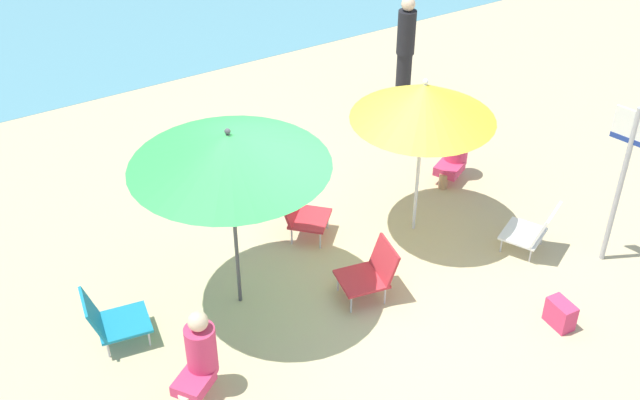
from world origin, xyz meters
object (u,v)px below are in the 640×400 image
at_px(umbrella_yellow, 424,102).
at_px(beach_chair_a, 110,319).
at_px(beach_chair_d, 371,271).
at_px(warning_sign, 626,164).
at_px(person_a, 199,356).
at_px(beach_chair_b, 301,212).
at_px(beach_bag, 560,314).
at_px(umbrella_green, 229,150).
at_px(person_c, 455,147).
at_px(person_b, 405,48).
at_px(beach_chair_c, 534,230).

distance_m(umbrella_yellow, beach_chair_a, 3.99).
height_order(beach_chair_a, beach_chair_d, beach_chair_d).
bearing_deg(warning_sign, person_a, 158.60).
distance_m(beach_chair_b, beach_bag, 3.10).
relative_size(umbrella_green, beach_chair_b, 2.97).
distance_m(beach_chair_b, person_c, 2.34).
xyz_separation_m(umbrella_green, person_a, (-0.86, -0.97, -1.41)).
height_order(umbrella_yellow, person_b, umbrella_yellow).
bearing_deg(person_c, beach_chair_a, -20.03).
xyz_separation_m(umbrella_green, beach_chair_b, (1.13, 0.67, -1.55)).
distance_m(beach_chair_c, beach_chair_d, 2.04).
bearing_deg(beach_bag, person_c, 74.01).
bearing_deg(person_b, beach_chair_c, -134.12).
height_order(beach_chair_b, person_c, person_c).
bearing_deg(person_c, beach_chair_d, 4.15).
bearing_deg(person_b, warning_sign, -124.62).
height_order(umbrella_green, person_c, umbrella_green).
relative_size(beach_chair_d, beach_bag, 2.09).
bearing_deg(person_a, beach_chair_b, -176.57).
bearing_deg(beach_chair_b, warning_sign, 5.99).
height_order(umbrella_green, warning_sign, umbrella_green).
bearing_deg(umbrella_green, person_c, 12.25).
bearing_deg(person_a, person_c, 165.75).
xyz_separation_m(umbrella_yellow, person_c, (1.10, 0.65, -1.25)).
height_order(beach_chair_b, beach_chair_d, beach_chair_d).
bearing_deg(beach_chair_b, beach_bag, -16.32).
bearing_deg(beach_bag, umbrella_green, 143.04).
height_order(beach_chair_b, beach_bag, beach_chair_b).
distance_m(beach_chair_a, beach_chair_c, 4.74).
xyz_separation_m(umbrella_green, beach_bag, (2.67, -2.01, -1.74)).
bearing_deg(umbrella_yellow, person_c, 30.53).
bearing_deg(person_b, person_a, -173.11).
distance_m(umbrella_green, beach_chair_b, 2.03).
xyz_separation_m(beach_chair_a, warning_sign, (5.25, -1.55, 0.97)).
relative_size(umbrella_yellow, beach_bag, 6.46).
relative_size(beach_chair_a, person_b, 0.41).
bearing_deg(warning_sign, beach_chair_a, 148.10).
distance_m(beach_chair_c, person_c, 1.72).
height_order(person_b, beach_bag, person_b).
height_order(umbrella_green, beach_chair_b, umbrella_green).
bearing_deg(beach_bag, umbrella_yellow, 98.35).
distance_m(umbrella_yellow, beach_chair_d, 1.92).
bearing_deg(person_c, umbrella_green, -15.70).
xyz_separation_m(beach_chair_b, warning_sign, (2.75, -2.13, 0.94)).
relative_size(umbrella_green, beach_bag, 6.89).
distance_m(umbrella_yellow, beach_bag, 2.65).
bearing_deg(beach_bag, beach_chair_d, 135.94).
bearing_deg(beach_chair_b, person_a, -96.78).
bearing_deg(umbrella_green, person_a, -131.55).
bearing_deg(beach_chair_c, warning_sign, -157.22).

